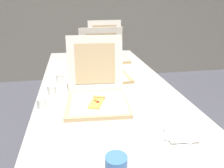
% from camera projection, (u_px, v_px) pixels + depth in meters
% --- Properties ---
extents(table, '(0.91, 2.14, 0.72)m').
position_uv_depth(table, '(105.00, 90.00, 1.62)').
color(table, beige).
rests_on(table, ground).
extents(pizza_box_front, '(0.38, 0.45, 0.37)m').
position_uv_depth(pizza_box_front, '(97.00, 94.00, 1.31)').
color(pizza_box_front, tan).
rests_on(pizza_box_front, table).
extents(pizza_box_middle, '(0.38, 0.38, 0.37)m').
position_uv_depth(pizza_box_middle, '(104.00, 70.00, 1.74)').
color(pizza_box_middle, tan).
rests_on(pizza_box_middle, table).
extents(pizza_box_back, '(0.38, 0.40, 0.37)m').
position_uv_depth(pizza_box_back, '(108.00, 54.00, 2.25)').
color(pizza_box_back, tan).
rests_on(pizza_box_back, table).
extents(cup_white_near_center, '(0.05, 0.05, 0.06)m').
position_uv_depth(cup_white_near_center, '(52.00, 90.00, 1.42)').
color(cup_white_near_center, white).
rests_on(cup_white_near_center, table).
extents(cup_white_far, '(0.05, 0.05, 0.06)m').
position_uv_depth(cup_white_far, '(75.00, 68.00, 1.87)').
color(cup_white_far, white).
rests_on(cup_white_far, table).
extents(cup_white_near_left, '(0.05, 0.05, 0.06)m').
position_uv_depth(cup_white_near_left, '(42.00, 104.00, 1.24)').
color(cup_white_near_left, white).
rests_on(cup_white_near_left, table).
extents(cup_white_mid, '(0.05, 0.05, 0.06)m').
position_uv_depth(cup_white_mid, '(60.00, 78.00, 1.64)').
color(cup_white_mid, white).
rests_on(cup_white_mid, table).
extents(napkin_pile, '(0.16, 0.15, 0.01)m').
position_uv_depth(napkin_pile, '(180.00, 134.00, 1.00)').
color(napkin_pile, white).
rests_on(napkin_pile, table).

